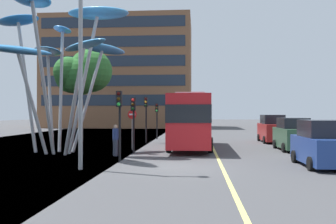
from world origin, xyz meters
name	(u,v)px	position (x,y,z in m)	size (l,w,h in m)	color
ground	(160,167)	(-0.68, 0.00, -0.05)	(120.00, 240.00, 0.10)	#424244
red_bus	(191,118)	(0.61, 8.59, 2.07)	(2.90, 10.10, 3.79)	red
leaf_sculpture	(60,43)	(-7.19, 4.87, 6.68)	(9.11, 9.99, 8.78)	#9EA0A5
traffic_light_kerb_near	(119,110)	(-2.85, 1.42, 2.57)	(0.28, 0.42, 3.54)	black
traffic_light_kerb_far	(133,113)	(-2.79, 5.15, 2.44)	(0.28, 0.42, 3.35)	black
traffic_light_island_mid	(146,110)	(-3.10, 12.93, 2.70)	(0.28, 0.42, 3.73)	black
traffic_light_opposite	(157,113)	(-2.66, 17.12, 2.41)	(0.28, 0.42, 3.31)	black
car_parked_near	(323,145)	(6.73, 0.50, 0.99)	(2.03, 4.19, 2.12)	navy
car_parked_mid	(293,135)	(7.26, 7.81, 1.00)	(1.94, 4.25, 2.12)	#2D5138
car_parked_far	(272,129)	(7.25, 14.30, 1.07)	(1.94, 4.37, 2.28)	maroon
street_lamp	(89,42)	(-3.63, -1.20, 5.50)	(1.78, 0.44, 8.78)	gray
tree_pavement_near	(81,73)	(-8.75, 13.84, 5.79)	(4.95, 4.06, 7.88)	brown
pedestrian	(116,140)	(-3.58, 3.84, 0.89)	(0.34, 0.34, 1.77)	#2D3342
no_entry_sign	(132,123)	(-3.26, 7.48, 1.75)	(0.60, 0.12, 2.64)	gray
backdrop_building	(121,74)	(-12.06, 45.89, 9.11)	(24.12, 12.85, 18.21)	brown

